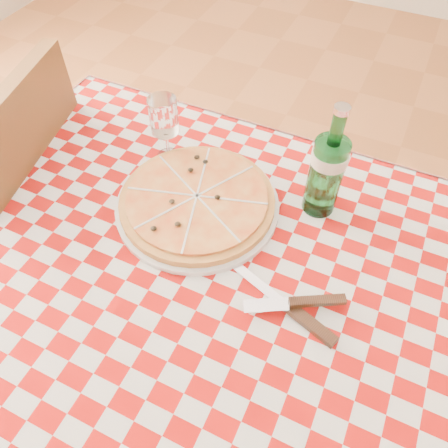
{
  "coord_description": "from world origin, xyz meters",
  "views": [
    {
      "loc": [
        0.21,
        -0.44,
        1.5
      ],
      "look_at": [
        -0.02,
        0.06,
        0.82
      ],
      "focal_mm": 35.0,
      "sensor_mm": 36.0,
      "label": 1
    }
  ],
  "objects_px": {
    "chair_far": "(27,204)",
    "wine_glass": "(165,130)",
    "pizza_plate": "(197,200)",
    "water_bottle": "(329,162)",
    "dining_table": "(221,291)"
  },
  "relations": [
    {
      "from": "chair_far",
      "to": "dining_table",
      "type": "bearing_deg",
      "value": 159.76
    },
    {
      "from": "pizza_plate",
      "to": "wine_glass",
      "type": "distance_m",
      "value": 0.19
    },
    {
      "from": "pizza_plate",
      "to": "dining_table",
      "type": "bearing_deg",
      "value": -46.89
    },
    {
      "from": "dining_table",
      "to": "wine_glass",
      "type": "height_order",
      "value": "wine_glass"
    },
    {
      "from": "wine_glass",
      "to": "pizza_plate",
      "type": "bearing_deg",
      "value": -39.97
    },
    {
      "from": "pizza_plate",
      "to": "water_bottle",
      "type": "bearing_deg",
      "value": 25.66
    },
    {
      "from": "dining_table",
      "to": "pizza_plate",
      "type": "height_order",
      "value": "pizza_plate"
    },
    {
      "from": "chair_far",
      "to": "water_bottle",
      "type": "relative_size",
      "value": 3.52
    },
    {
      "from": "chair_far",
      "to": "water_bottle",
      "type": "height_order",
      "value": "water_bottle"
    },
    {
      "from": "chair_far",
      "to": "wine_glass",
      "type": "xyz_separation_m",
      "value": [
        0.41,
        0.16,
        0.3
      ]
    },
    {
      "from": "dining_table",
      "to": "chair_far",
      "type": "distance_m",
      "value": 0.68
    },
    {
      "from": "chair_far",
      "to": "wine_glass",
      "type": "distance_m",
      "value": 0.53
    },
    {
      "from": "pizza_plate",
      "to": "wine_glass",
      "type": "xyz_separation_m",
      "value": [
        -0.14,
        0.12,
        0.06
      ]
    },
    {
      "from": "wine_glass",
      "to": "water_bottle",
      "type": "bearing_deg",
      "value": -0.18
    },
    {
      "from": "dining_table",
      "to": "water_bottle",
      "type": "height_order",
      "value": "water_bottle"
    }
  ]
}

